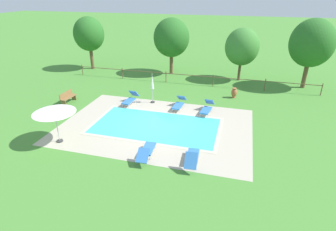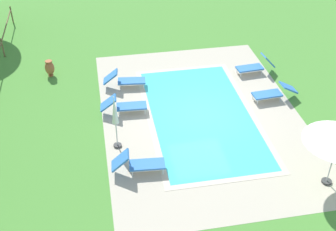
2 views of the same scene
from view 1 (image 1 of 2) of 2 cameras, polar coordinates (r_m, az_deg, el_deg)
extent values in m
plane|color=#478433|center=(17.75, -2.60, -2.16)|extent=(160.00, 160.00, 0.00)
cube|color=#B2A893|center=(17.75, -2.60, -2.15)|extent=(12.18, 8.40, 0.01)
cube|color=#42CCD6|center=(17.75, -2.60, -2.15)|extent=(7.95, 4.17, 0.01)
cube|color=#C0B59F|center=(19.64, -0.62, 0.71)|extent=(8.43, 0.24, 0.01)
cube|color=#C0B59F|center=(15.93, -5.04, -5.64)|extent=(8.43, 0.24, 0.01)
cube|color=#C0B59F|center=(17.05, 10.64, -3.79)|extent=(0.24, 4.17, 0.01)
cube|color=#C0B59F|center=(19.30, -14.24, -0.58)|extent=(0.24, 4.17, 0.01)
cube|color=#3370BC|center=(19.39, 7.97, 1.11)|extent=(0.74, 1.36, 0.07)
cube|color=#3370BC|center=(20.16, 8.72, 2.85)|extent=(0.68, 0.76, 0.58)
cube|color=silver|center=(19.41, 7.96, 0.97)|extent=(0.71, 1.33, 0.04)
cylinder|color=silver|center=(18.92, 8.26, -0.12)|extent=(0.04, 0.04, 0.28)
cylinder|color=silver|center=(19.03, 6.77, 0.12)|extent=(0.04, 0.04, 0.28)
cylinder|color=silver|center=(19.90, 9.05, 1.14)|extent=(0.04, 0.04, 0.28)
cylinder|color=silver|center=(20.01, 7.64, 1.37)|extent=(0.04, 0.04, 0.28)
cube|color=#3370BC|center=(14.78, -4.16, -6.88)|extent=(0.69, 1.34, 0.07)
cube|color=#3370BC|center=(13.86, -5.32, -8.35)|extent=(0.65, 0.81, 0.47)
cube|color=silver|center=(14.81, -4.16, -7.06)|extent=(0.65, 1.31, 0.04)
cylinder|color=silver|center=(15.39, -4.51, -6.26)|extent=(0.04, 0.04, 0.28)
cylinder|color=silver|center=(15.27, -2.66, -6.47)|extent=(0.04, 0.04, 0.28)
cylinder|color=silver|center=(14.50, -5.71, -8.48)|extent=(0.04, 0.04, 0.28)
cylinder|color=silver|center=(14.37, -3.74, -8.74)|extent=(0.04, 0.04, 0.28)
cube|color=#3370BC|center=(20.99, -8.24, 3.02)|extent=(0.70, 1.34, 0.07)
cube|color=#3370BC|center=(21.67, -7.12, 4.62)|extent=(0.65, 0.71, 0.62)
cube|color=silver|center=(21.01, -8.24, 2.88)|extent=(0.67, 1.31, 0.04)
cylinder|color=silver|center=(20.49, -8.30, 1.92)|extent=(0.04, 0.04, 0.28)
cylinder|color=silver|center=(20.73, -9.54, 2.11)|extent=(0.04, 0.04, 0.28)
cylinder|color=silver|center=(21.39, -6.93, 3.03)|extent=(0.04, 0.04, 0.28)
cylinder|color=silver|center=(21.62, -8.14, 3.19)|extent=(0.04, 0.04, 0.28)
cube|color=#3370BC|center=(14.24, 5.22, -8.32)|extent=(0.70, 1.34, 0.07)
cube|color=#3370BC|center=(13.29, 4.82, -9.42)|extent=(0.65, 0.67, 0.66)
cube|color=silver|center=(14.27, 5.21, -8.50)|extent=(0.67, 1.31, 0.04)
cylinder|color=silver|center=(14.81, 4.44, -7.63)|extent=(0.04, 0.04, 0.28)
cylinder|color=silver|center=(14.78, 6.42, -7.81)|extent=(0.04, 0.04, 0.28)
cylinder|color=silver|center=(13.90, 3.87, -10.06)|extent=(0.04, 0.04, 0.28)
cylinder|color=silver|center=(13.86, 6.00, -10.26)|extent=(0.04, 0.04, 0.28)
cube|color=#3370BC|center=(19.94, 2.10, 2.06)|extent=(0.68, 1.33, 0.07)
cube|color=#3370BC|center=(20.72, 2.91, 3.71)|extent=(0.64, 0.75, 0.56)
cube|color=silver|center=(19.97, 2.10, 1.91)|extent=(0.65, 1.31, 0.04)
cylinder|color=silver|center=(19.46, 2.33, 0.88)|extent=(0.04, 0.04, 0.28)
cylinder|color=silver|center=(19.60, 0.91, 1.08)|extent=(0.04, 0.04, 0.28)
cylinder|color=silver|center=(20.44, 3.23, 2.09)|extent=(0.04, 0.04, 0.28)
cylinder|color=silver|center=(20.57, 1.87, 2.27)|extent=(0.04, 0.04, 0.28)
cylinder|color=#383838|center=(17.17, -21.74, -4.97)|extent=(0.36, 0.36, 0.08)
cylinder|color=#B2B5B7|center=(16.71, -22.30, -1.89)|extent=(0.04, 0.04, 2.15)
cone|color=white|center=(16.33, -22.84, 1.06)|extent=(2.36, 2.36, 0.30)
sphere|color=white|center=(16.27, -22.93, 1.58)|extent=(0.06, 0.06, 0.06)
cylinder|color=#383838|center=(21.35, -3.22, 2.84)|extent=(0.32, 0.32, 0.08)
cylinder|color=#B2B5B7|center=(21.15, -3.25, 4.19)|extent=(0.04, 0.04, 1.16)
cone|color=white|center=(20.77, -3.33, 7.13)|extent=(0.26, 0.26, 1.12)
sphere|color=white|center=(20.60, -3.37, 8.66)|extent=(0.05, 0.05, 0.05)
cube|color=olive|center=(22.53, -20.14, 3.60)|extent=(0.50, 1.52, 0.06)
cube|color=olive|center=(22.57, -20.64, 4.19)|extent=(0.11, 1.50, 0.40)
cube|color=olive|center=(23.08, -19.13, 3.63)|extent=(0.40, 0.08, 0.41)
cube|color=olive|center=(22.16, -21.02, 2.45)|extent=(0.40, 0.08, 0.41)
cylinder|color=#A85B38|center=(22.92, 13.59, 3.76)|extent=(0.25, 0.25, 0.08)
ellipsoid|color=#A85B38|center=(22.78, 13.69, 4.69)|extent=(0.45, 0.45, 0.72)
cylinder|color=#A85B38|center=(22.66, 13.78, 5.54)|extent=(0.34, 0.34, 0.06)
cylinder|color=brown|center=(29.65, -17.52, 9.15)|extent=(0.08, 0.08, 1.05)
cylinder|color=brown|center=(27.53, -9.52, 8.79)|extent=(0.08, 0.08, 1.05)
cylinder|color=brown|center=(26.01, -0.42, 8.17)|extent=(0.08, 0.08, 1.05)
cylinder|color=brown|center=(25.21, 9.49, 7.26)|extent=(0.08, 0.08, 1.05)
cylinder|color=brown|center=(25.19, 19.68, 6.09)|extent=(0.08, 0.08, 1.05)
cylinder|color=brown|center=(25.95, 29.54, 4.78)|extent=(0.08, 0.08, 1.05)
cube|color=brown|center=(25.42, 4.49, 8.45)|extent=(22.38, 0.05, 0.05)
cylinder|color=brown|center=(28.57, 0.70, 10.97)|extent=(0.35, 0.35, 2.25)
ellipsoid|color=#286623|center=(28.05, 0.73, 16.03)|extent=(3.56, 3.56, 3.80)
cylinder|color=brown|center=(27.15, 26.80, 7.70)|extent=(0.36, 0.36, 2.42)
ellipsoid|color=#286623|center=(26.58, 27.97, 13.28)|extent=(3.67, 3.67, 4.05)
cylinder|color=brown|center=(31.50, -15.70, 11.57)|extent=(0.35, 0.35, 2.42)
ellipsoid|color=#286623|center=(31.04, -16.27, 16.11)|extent=(3.19, 3.19, 3.54)
cylinder|color=brown|center=(27.33, 14.74, 9.14)|extent=(0.25, 0.25, 1.92)
ellipsoid|color=#3D7F33|center=(26.83, 15.28, 13.74)|extent=(3.13, 3.13, 3.43)
camera|label=2|loc=(27.77, -34.74, 27.30)|focal=47.02mm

